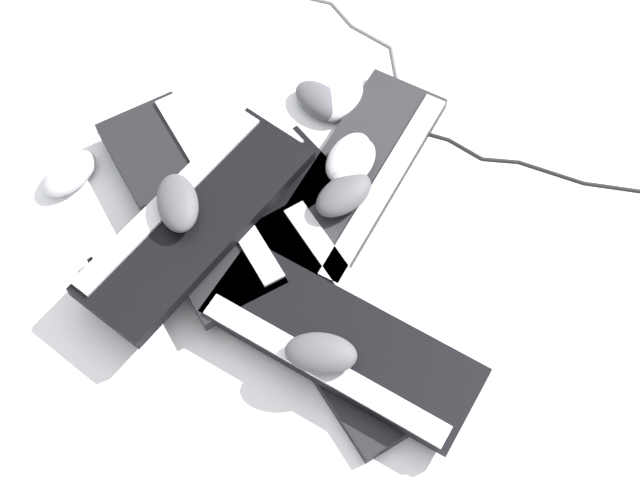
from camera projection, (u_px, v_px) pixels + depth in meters
name	position (u px, v px, depth m)	size (l,w,h in m)	color
ground_plane	(265.00, 258.00, 1.50)	(3.20, 3.20, 0.00)	white
keyboard_0	(357.00, 176.00, 1.57)	(0.46, 0.23, 0.03)	#232326
keyboard_1	(220.00, 222.00, 1.52)	(0.46, 0.24, 0.03)	black
keyboard_2	(332.00, 321.00, 1.43)	(0.28, 0.46, 0.03)	black
keyboard_3	(189.00, 202.00, 1.51)	(0.30, 0.46, 0.03)	black
keyboard_4	(341.00, 344.00, 1.38)	(0.22, 0.46, 0.03)	black
keyboard_5	(195.00, 220.00, 1.46)	(0.45, 0.17, 0.03)	black
mouse_0	(353.00, 163.00, 1.54)	(0.11, 0.07, 0.04)	#B7B7BC
mouse_1	(347.00, 157.00, 1.54)	(0.11, 0.07, 0.04)	#B7B7BC
mouse_2	(178.00, 203.00, 1.43)	(0.11, 0.07, 0.04)	#4C4C51
mouse_3	(70.00, 174.00, 1.56)	(0.11, 0.07, 0.04)	#B7B7BC
mouse_4	(344.00, 195.00, 1.51)	(0.11, 0.07, 0.04)	#4C4C51
mouse_5	(342.00, 99.00, 1.64)	(0.11, 0.07, 0.04)	#B7B7BC
mouse_6	(321.00, 353.00, 1.34)	(0.11, 0.07, 0.04)	#4C4C51
mouse_7	(320.00, 101.00, 1.64)	(0.11, 0.07, 0.04)	#4C4C51
cable_0	(507.00, 156.00, 1.60)	(0.17, 0.48, 0.01)	black
cable_1	(337.00, 13.00, 1.76)	(0.37, 0.57, 0.01)	#59595B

